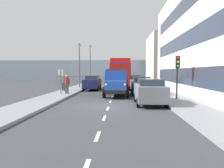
% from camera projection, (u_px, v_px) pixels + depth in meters
% --- Properties ---
extents(ground_plane, '(80.00, 80.00, 0.00)m').
position_uv_depth(ground_plane, '(115.00, 90.00, 24.26)').
color(ground_plane, '#38383D').
extents(sidewalk_left, '(2.47, 43.63, 0.15)m').
position_uv_depth(sidewalk_left, '(156.00, 90.00, 24.03)').
color(sidewalk_left, gray).
rests_on(sidewalk_left, ground_plane).
extents(sidewalk_right, '(2.47, 43.63, 0.15)m').
position_uv_depth(sidewalk_right, '(75.00, 89.00, 24.48)').
color(sidewalk_right, gray).
rests_on(sidewalk_right, ground_plane).
extents(road_centreline_markings, '(0.12, 39.75, 0.01)m').
position_uv_depth(road_centreline_markings, '(115.00, 90.00, 23.88)').
color(road_centreline_markings, silver).
rests_on(road_centreline_markings, ground_plane).
extents(building_far_block, '(8.01, 10.80, 9.02)m').
position_uv_depth(building_far_block, '(171.00, 60.00, 38.38)').
color(building_far_block, beige).
rests_on(building_far_block, ground_plane).
extents(sea_horizon, '(80.00, 0.80, 5.00)m').
position_uv_depth(sea_horizon, '(118.00, 71.00, 48.85)').
color(sea_horizon, '#8C9EAD').
rests_on(sea_horizon, ground_plane).
extents(seawall_railing, '(28.08, 0.08, 1.20)m').
position_uv_depth(seawall_railing, '(118.00, 77.00, 45.36)').
color(seawall_railing, '#4C5156').
rests_on(seawall_railing, ground_plane).
extents(truck_vintage_blue, '(2.17, 5.64, 2.43)m').
position_uv_depth(truck_vintage_blue, '(116.00, 83.00, 18.10)').
color(truck_vintage_blue, black).
rests_on(truck_vintage_blue, ground_plane).
extents(lorry_cargo_red, '(2.58, 8.20, 3.87)m').
position_uv_depth(lorry_cargo_red, '(120.00, 73.00, 26.63)').
color(lorry_cargo_red, red).
rests_on(lorry_cargo_red, ground_plane).
extents(car_grey_kerbside_near, '(1.89, 3.93, 1.72)m').
position_uv_depth(car_grey_kerbside_near, '(150.00, 91.00, 13.46)').
color(car_grey_kerbside_near, slate).
rests_on(car_grey_kerbside_near, ground_plane).
extents(car_teal_kerbside_1, '(1.78, 3.88, 1.72)m').
position_uv_depth(car_teal_kerbside_1, '(141.00, 85.00, 19.09)').
color(car_teal_kerbside_1, '#1E6670').
rests_on(car_teal_kerbside_1, ground_plane).
extents(car_silver_kerbside_2, '(1.87, 3.94, 1.72)m').
position_uv_depth(car_silver_kerbside_2, '(137.00, 83.00, 23.80)').
color(car_silver_kerbside_2, '#B7BABF').
rests_on(car_silver_kerbside_2, ground_plane).
extents(car_black_kerbside_3, '(1.87, 3.94, 1.72)m').
position_uv_depth(car_black_kerbside_3, '(134.00, 81.00, 29.13)').
color(car_black_kerbside_3, black).
rests_on(car_black_kerbside_3, ground_plane).
extents(car_navy_oppositeside_0, '(1.80, 4.32, 1.72)m').
position_uv_depth(car_navy_oppositeside_0, '(92.00, 83.00, 24.26)').
color(car_navy_oppositeside_0, navy).
rests_on(car_navy_oppositeside_0, ground_plane).
extents(pedestrian_couple_b, '(0.53, 0.34, 1.75)m').
position_uv_depth(pedestrian_couple_b, '(67.00, 83.00, 18.89)').
color(pedestrian_couple_b, '#383342').
rests_on(pedestrian_couple_b, sidewalk_right).
extents(pedestrian_near_railing, '(0.53, 0.34, 1.72)m').
position_uv_depth(pedestrian_near_railing, '(63.00, 81.00, 21.67)').
color(pedestrian_near_railing, '#383342').
rests_on(pedestrian_near_railing, sidewalk_right).
extents(traffic_light_near, '(0.28, 0.41, 3.20)m').
position_uv_depth(traffic_light_near, '(178.00, 68.00, 14.89)').
color(traffic_light_near, black).
rests_on(traffic_light_near, sidewalk_left).
extents(lamp_post_promenade, '(0.32, 1.14, 5.85)m').
position_uv_depth(lamp_post_promenade, '(80.00, 61.00, 27.04)').
color(lamp_post_promenade, '#59595B').
rests_on(lamp_post_promenade, sidewalk_right).
extents(lamp_post_far, '(0.32, 1.14, 6.88)m').
position_uv_depth(lamp_post_far, '(90.00, 61.00, 36.68)').
color(lamp_post_far, '#59595B').
rests_on(lamp_post_far, sidewalk_right).
extents(street_sign, '(0.50, 0.07, 2.25)m').
position_uv_depth(street_sign, '(61.00, 77.00, 18.49)').
color(street_sign, '#4C4C4C').
rests_on(street_sign, sidewalk_right).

